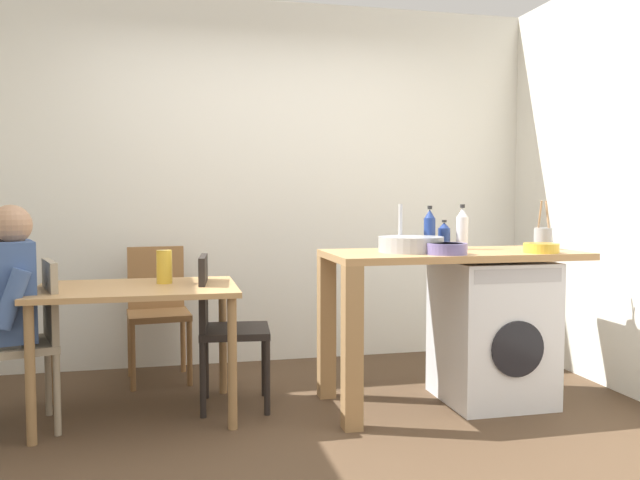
{
  "coord_description": "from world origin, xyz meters",
  "views": [
    {
      "loc": [
        -0.65,
        -3.1,
        1.22
      ],
      "look_at": [
        0.16,
        0.45,
        1.0
      ],
      "focal_mm": 36.01,
      "sensor_mm": 36.0,
      "label": 1
    }
  ],
  "objects_px": {
    "chair_opposite": "(222,322)",
    "colander": "(541,247)",
    "bottle_tall_green": "(430,230)",
    "bottle_clear_small": "(462,229)",
    "dining_table": "(137,303)",
    "chair_spare_by_wall": "(158,305)",
    "vase": "(164,267)",
    "chair_person_seat": "(30,335)",
    "bottle_squat_brown": "(444,236)",
    "utensil_crock": "(543,238)",
    "washing_machine": "(492,331)",
    "mixing_bowl": "(446,248)"
  },
  "relations": [
    {
      "from": "vase",
      "to": "bottle_tall_green",
      "type": "bearing_deg",
      "value": -5.42
    },
    {
      "from": "chair_person_seat",
      "to": "colander",
      "type": "xyz_separation_m",
      "value": [
        2.82,
        -0.33,
        0.44
      ]
    },
    {
      "from": "bottle_squat_brown",
      "to": "utensil_crock",
      "type": "height_order",
      "value": "utensil_crock"
    },
    {
      "from": "chair_opposite",
      "to": "utensil_crock",
      "type": "distance_m",
      "value": 2.04
    },
    {
      "from": "bottle_tall_green",
      "to": "bottle_clear_small",
      "type": "distance_m",
      "value": 0.21
    },
    {
      "from": "washing_machine",
      "to": "bottle_clear_small",
      "type": "bearing_deg",
      "value": 135.49
    },
    {
      "from": "chair_person_seat",
      "to": "bottle_squat_brown",
      "type": "bearing_deg",
      "value": -105.39
    },
    {
      "from": "washing_machine",
      "to": "bottle_clear_small",
      "type": "relative_size",
      "value": 3.1
    },
    {
      "from": "chair_opposite",
      "to": "bottle_tall_green",
      "type": "height_order",
      "value": "bottle_tall_green"
    },
    {
      "from": "bottle_squat_brown",
      "to": "utensil_crock",
      "type": "xyz_separation_m",
      "value": [
        0.61,
        -0.11,
        -0.01
      ]
    },
    {
      "from": "chair_spare_by_wall",
      "to": "colander",
      "type": "height_order",
      "value": "colander"
    },
    {
      "from": "bottle_tall_green",
      "to": "utensil_crock",
      "type": "relative_size",
      "value": 0.9
    },
    {
      "from": "dining_table",
      "to": "bottle_squat_brown",
      "type": "bearing_deg",
      "value": -0.68
    },
    {
      "from": "chair_spare_by_wall",
      "to": "bottle_clear_small",
      "type": "height_order",
      "value": "bottle_clear_small"
    },
    {
      "from": "utensil_crock",
      "to": "dining_table",
      "type": "bearing_deg",
      "value": 176.8
    },
    {
      "from": "bottle_tall_green",
      "to": "vase",
      "type": "height_order",
      "value": "bottle_tall_green"
    },
    {
      "from": "bottle_tall_green",
      "to": "vase",
      "type": "xyz_separation_m",
      "value": [
        -1.58,
        0.15,
        -0.2
      ]
    },
    {
      "from": "dining_table",
      "to": "bottle_clear_small",
      "type": "bearing_deg",
      "value": -1.58
    },
    {
      "from": "dining_table",
      "to": "chair_spare_by_wall",
      "type": "height_order",
      "value": "chair_spare_by_wall"
    },
    {
      "from": "chair_opposite",
      "to": "bottle_clear_small",
      "type": "height_order",
      "value": "bottle_clear_small"
    },
    {
      "from": "dining_table",
      "to": "chair_person_seat",
      "type": "bearing_deg",
      "value": -171.85
    },
    {
      "from": "bottle_squat_brown",
      "to": "vase",
      "type": "xyz_separation_m",
      "value": [
        -1.69,
        0.12,
        -0.16
      ]
    },
    {
      "from": "chair_spare_by_wall",
      "to": "chair_person_seat",
      "type": "bearing_deg",
      "value": 47.18
    },
    {
      "from": "chair_spare_by_wall",
      "to": "colander",
      "type": "bearing_deg",
      "value": 145.64
    },
    {
      "from": "chair_spare_by_wall",
      "to": "colander",
      "type": "relative_size",
      "value": 4.5
    },
    {
      "from": "utensil_crock",
      "to": "chair_person_seat",
      "type": "bearing_deg",
      "value": 178.89
    },
    {
      "from": "chair_opposite",
      "to": "bottle_squat_brown",
      "type": "bearing_deg",
      "value": 92.17
    },
    {
      "from": "chair_opposite",
      "to": "bottle_squat_brown",
      "type": "height_order",
      "value": "bottle_squat_brown"
    },
    {
      "from": "utensil_crock",
      "to": "washing_machine",
      "type": "bearing_deg",
      "value": -171.9
    },
    {
      "from": "dining_table",
      "to": "chair_spare_by_wall",
      "type": "xyz_separation_m",
      "value": [
        0.09,
        0.77,
        -0.14
      ]
    },
    {
      "from": "chair_person_seat",
      "to": "bottle_clear_small",
      "type": "bearing_deg",
      "value": -106.18
    },
    {
      "from": "chair_opposite",
      "to": "bottle_clear_small",
      "type": "distance_m",
      "value": 1.57
    },
    {
      "from": "bottle_clear_small",
      "to": "chair_person_seat",
      "type": "bearing_deg",
      "value": -179.43
    },
    {
      "from": "chair_opposite",
      "to": "colander",
      "type": "bearing_deg",
      "value": 80.99
    },
    {
      "from": "chair_opposite",
      "to": "chair_spare_by_wall",
      "type": "xyz_separation_m",
      "value": [
        -0.38,
        0.72,
        0.0
      ]
    },
    {
      "from": "chair_opposite",
      "to": "washing_machine",
      "type": "bearing_deg",
      "value": 86.77
    },
    {
      "from": "chair_opposite",
      "to": "chair_spare_by_wall",
      "type": "bearing_deg",
      "value": -146.36
    },
    {
      "from": "chair_spare_by_wall",
      "to": "bottle_squat_brown",
      "type": "xyz_separation_m",
      "value": [
        1.75,
        -0.8,
        0.49
      ]
    },
    {
      "from": "bottle_clear_small",
      "to": "vase",
      "type": "height_order",
      "value": "bottle_clear_small"
    },
    {
      "from": "vase",
      "to": "utensil_crock",
      "type": "bearing_deg",
      "value": -5.88
    },
    {
      "from": "chair_opposite",
      "to": "bottle_tall_green",
      "type": "xyz_separation_m",
      "value": [
        1.25,
        -0.11,
        0.53
      ]
    },
    {
      "from": "washing_machine",
      "to": "utensil_crock",
      "type": "xyz_separation_m",
      "value": [
        0.37,
        0.05,
        0.56
      ]
    },
    {
      "from": "chair_opposite",
      "to": "colander",
      "type": "height_order",
      "value": "colander"
    },
    {
      "from": "washing_machine",
      "to": "colander",
      "type": "xyz_separation_m",
      "value": [
        0.19,
        -0.22,
        0.52
      ]
    },
    {
      "from": "chair_opposite",
      "to": "vase",
      "type": "relative_size",
      "value": 4.65
    },
    {
      "from": "chair_person_seat",
      "to": "utensil_crock",
      "type": "height_order",
      "value": "utensil_crock"
    },
    {
      "from": "chair_person_seat",
      "to": "mixing_bowl",
      "type": "relative_size",
      "value": 3.91
    },
    {
      "from": "bottle_clear_small",
      "to": "utensil_crock",
      "type": "relative_size",
      "value": 0.93
    },
    {
      "from": "washing_machine",
      "to": "mixing_bowl",
      "type": "xyz_separation_m",
      "value": [
        -0.39,
        -0.2,
        0.53
      ]
    },
    {
      "from": "chair_opposite",
      "to": "utensil_crock",
      "type": "bearing_deg",
      "value": 89.88
    }
  ]
}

